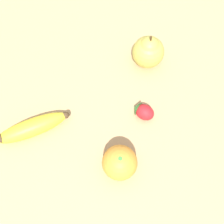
# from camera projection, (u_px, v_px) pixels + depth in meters

# --- Properties ---
(ground_plane) EXTENTS (3.00, 3.00, 0.00)m
(ground_plane) POSITION_uv_depth(u_px,v_px,m) (112.00, 106.00, 0.66)
(ground_plane) COLOR tan
(banana) EXTENTS (0.16, 0.14, 0.04)m
(banana) POSITION_uv_depth(u_px,v_px,m) (31.00, 128.00, 0.61)
(banana) COLOR yellow
(banana) RESTS_ON ground_plane
(orange) EXTENTS (0.08, 0.08, 0.08)m
(orange) POSITION_uv_depth(u_px,v_px,m) (120.00, 163.00, 0.56)
(orange) COLOR orange
(orange) RESTS_ON ground_plane
(pear) EXTENTS (0.08, 0.08, 0.10)m
(pear) POSITION_uv_depth(u_px,v_px,m) (148.00, 51.00, 0.67)
(pear) COLOR #B7AD47
(pear) RESTS_ON ground_plane
(strawberry) EXTENTS (0.04, 0.05, 0.04)m
(strawberry) POSITION_uv_depth(u_px,v_px,m) (143.00, 111.00, 0.63)
(strawberry) COLOR red
(strawberry) RESTS_ON ground_plane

